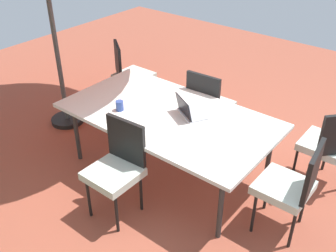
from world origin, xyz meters
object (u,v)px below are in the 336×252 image
Objects in this scene: chair_west at (291,184)px; cup at (120,106)px; chair_southwest at (329,143)px; chair_north at (117,165)px; laptop at (189,111)px; chair_south at (208,103)px; dining_table at (168,117)px; chair_southeast at (129,73)px.

cup is at bearing -89.41° from chair_west.
chair_north is (1.43, 1.62, 0.00)m from chair_southwest.
cup is (1.89, 1.10, 0.26)m from chair_southwest.
chair_southwest is 2.46× the size of laptop.
chair_north is (-0.01, 1.56, 0.00)m from chair_south.
laptop is (1.25, 0.73, 0.26)m from chair_southwest.
chair_south is (0.00, -0.78, -0.17)m from dining_table.
laptop is at bearing -18.68° from chair_southwest.
dining_table is 0.53m from cup.
chair_south reaches higher than laptop.
chair_southeast is 2.46× the size of laptop.
chair_southeast is 9.10× the size of cup.
cup is (0.45, 1.04, 0.26)m from chair_south.
chair_west is 1.00× the size of chair_north.
chair_south reaches higher than cup.
chair_south is 1.00× the size of chair_southeast.
dining_table is at bearing -149.87° from cup.
dining_table is at bearing -18.51° from chair_southwest.
chair_south and chair_southeast have the same top height.
chair_west is 2.90m from chair_southeast.
chair_west is (-1.41, 0.01, -0.17)m from dining_table.
chair_southwest reaches higher than laptop.
chair_south and chair_west have the same top height.
dining_table is at bearing 86.99° from chair_north.
chair_south is 1.17m from cup.
dining_table is 2.30× the size of chair_southeast.
chair_southwest is 1.00× the size of chair_north.
chair_southeast is at bearing 4.42° from laptop.
chair_south is at bearing -144.74° from chair_southeast.
chair_southwest is 9.10× the size of cup.
dining_table is at bearing -97.47° from chair_west.
chair_southwest is at bearing -149.68° from cup.
chair_south is 1.61m from chair_west.
chair_southwest is (-1.44, -0.06, 0.00)m from chair_south.
dining_table is 0.24m from laptop.
chair_west is 1.60m from chair_north.
dining_table is 1.68m from chair_southwest.
chair_southeast is 2.12m from chair_north.
chair_southwest is at bearing -120.65° from laptop.
chair_north is (1.40, 0.77, 0.00)m from chair_west.
chair_south is 1.00× the size of chair_southwest.
cup is at bearing 167.31° from chair_southeast.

